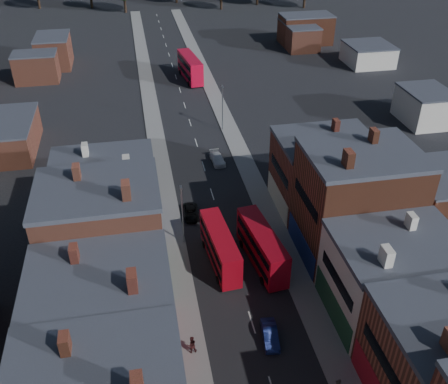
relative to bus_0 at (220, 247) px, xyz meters
name	(u,v)px	position (x,y,z in m)	size (l,w,h in m)	color
pavement_west	(160,164)	(-5.00, 24.47, -2.28)	(3.00, 200.00, 0.12)	gray
pavement_east	(242,156)	(8.00, 24.47, -2.28)	(3.00, 200.00, 0.12)	gray
lamp_post_2	(182,211)	(-3.70, 4.47, 2.36)	(0.25, 0.70, 8.12)	slate
lamp_post_3	(222,105)	(6.70, 34.47, 2.36)	(0.25, 0.70, 8.12)	slate
bus_0	(220,247)	(0.00, 0.00, 0.00)	(3.20, 10.22, 4.34)	red
bus_1	(262,246)	(4.67, -0.88, 0.10)	(3.70, 10.72, 4.53)	#A60919
bus_2	(190,67)	(4.47, 60.26, 0.41)	(4.15, 12.05, 5.10)	#BC0823
car_1	(270,335)	(2.70, -11.97, -1.68)	(1.40, 4.01, 1.32)	navy
car_2	(191,212)	(-2.12, 9.86, -1.76)	(1.94, 4.20, 1.17)	black
car_3	(217,159)	(3.81, 23.31, -1.69)	(1.83, 4.51, 1.31)	white
ped_1	(192,345)	(-4.93, -12.09, -1.27)	(0.92, 0.51, 1.90)	#391617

